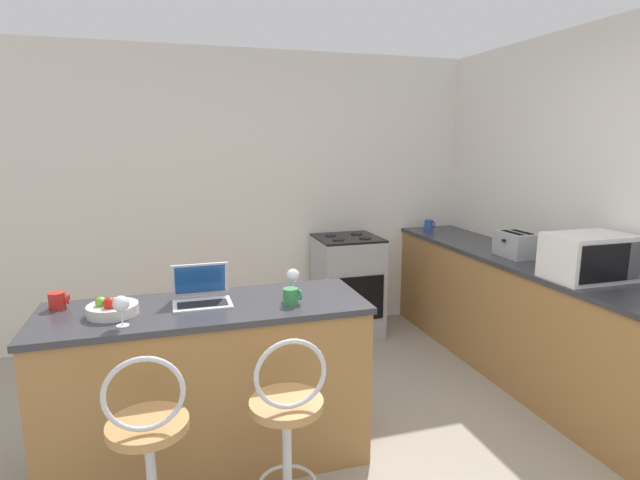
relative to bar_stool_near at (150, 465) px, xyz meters
name	(u,v)px	position (x,y,z in m)	size (l,w,h in m)	color
wall_back	(257,196)	(0.93, 2.58, 0.85)	(12.00, 0.06, 2.60)	silver
breakfast_bar	(210,385)	(0.30, 0.62, 0.01)	(1.73, 0.62, 0.93)	#9E703D
counter_right	(529,321)	(2.69, 0.95, 0.01)	(0.59, 3.23, 0.93)	#9E703D
bar_stool_near	(150,465)	(0.00, 0.00, 0.00)	(0.40, 0.40, 0.98)	silver
bar_stool_far	(288,441)	(0.60, 0.00, 0.00)	(0.40, 0.40, 0.98)	silver
laptop	(201,293)	(0.28, 0.68, 0.53)	(0.31, 0.25, 0.21)	silver
microwave	(589,257)	(2.67, 0.44, 0.62)	(0.51, 0.35, 0.29)	white
toaster	(517,244)	(2.66, 1.12, 0.57)	(0.24, 0.30, 0.19)	#9EA3A8
stove_range	(347,285)	(1.70, 2.25, 0.01)	(0.58, 0.57, 0.94)	#9EA3A8
wine_glass_tall	(293,276)	(0.78, 0.63, 0.60)	(0.08, 0.08, 0.16)	silver
wine_glass_short	(121,305)	(-0.11, 0.42, 0.58)	(0.08, 0.08, 0.15)	silver
mug_green	(291,296)	(0.74, 0.51, 0.52)	(0.10, 0.08, 0.09)	#338447
mug_blue	(429,225)	(2.61, 2.37, 0.53)	(0.10, 0.08, 0.10)	#2D51AD
mug_red	(58,300)	(-0.45, 0.80, 0.52)	(0.10, 0.08, 0.09)	red
fruit_bowl	(112,309)	(-0.17, 0.60, 0.51)	(0.25, 0.25, 0.11)	silver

